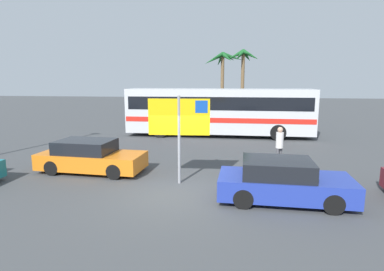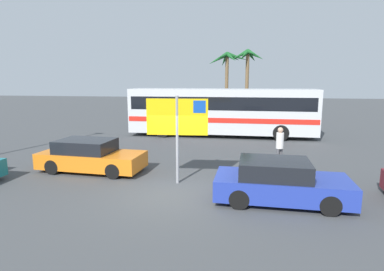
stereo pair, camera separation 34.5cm
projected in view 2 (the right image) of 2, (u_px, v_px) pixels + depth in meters
ground at (174, 193)px, 10.58m from camera, size 120.00×120.00×0.00m
bus_front_coach at (221, 110)px, 21.10m from camera, size 12.26×2.44×3.17m
ferry_sign at (178, 120)px, 11.22m from camera, size 2.20×0.23×3.20m
car_blue at (279, 182)px, 9.73m from camera, size 4.10×1.90×1.32m
car_orange at (90, 156)px, 13.06m from camera, size 4.37×1.97×1.32m
pedestrian_crossing_lot at (280, 144)px, 13.47m from camera, size 0.32×0.32×1.77m
palm_tree_seaside at (248, 63)px, 28.70m from camera, size 3.00×2.96×6.53m
palm_tree_inland at (227, 64)px, 29.62m from camera, size 3.74×3.56×6.36m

